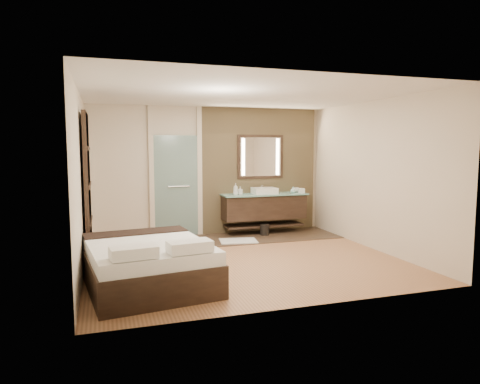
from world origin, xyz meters
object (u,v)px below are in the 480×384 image
object	(u,v)px
vanity	(264,207)
mirror_unit	(260,157)
bed	(148,264)
waste_bin	(265,230)

from	to	relation	value
vanity	mirror_unit	size ratio (longest dim) A/B	1.75
bed	waste_bin	world-z (taller)	bed
vanity	waste_bin	xyz separation A→B (m)	(-0.07, -0.24, -0.46)
mirror_unit	waste_bin	size ratio (longest dim) A/B	4.40
bed	waste_bin	xyz separation A→B (m)	(2.68, 2.60, -0.19)
bed	waste_bin	bearing A→B (deg)	36.48
vanity	bed	xyz separation A→B (m)	(-2.75, -2.84, -0.27)
mirror_unit	bed	size ratio (longest dim) A/B	0.50
bed	mirror_unit	bearing A→B (deg)	40.52
bed	waste_bin	distance (m)	3.74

